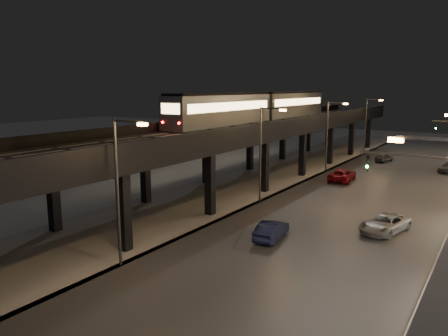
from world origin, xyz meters
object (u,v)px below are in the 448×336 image
Objects in this scene: car_near_white at (271,231)px; car_far_white at (384,158)px; subway_train at (261,106)px; car_mid_silver at (342,175)px; car_onc_dark at (385,224)px.

car_near_white reaches higher than car_far_white.
subway_train is 21.27m from car_far_white.
car_mid_silver is (11.46, -1.09, -7.68)m from subway_train.
subway_train reaches higher than car_near_white.
car_mid_silver reaches higher than car_near_white.
car_onc_dark is (8.51, -16.28, -0.05)m from car_mid_silver.
car_onc_dark is at bearing 113.26° from car_mid_silver.
car_near_white is 0.78× the size of car_mid_silver.
car_near_white is at bearing 90.81° from car_mid_silver.
car_far_white is (12.29, 15.51, -7.79)m from subway_train.
car_near_white is at bearing 103.22° from car_far_white.
car_onc_dark is at bearing -143.96° from car_near_white.
subway_train is at bearing -66.36° from car_near_white.
car_mid_silver is 1.07× the size of car_onc_dark.
subway_train reaches higher than car_far_white.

